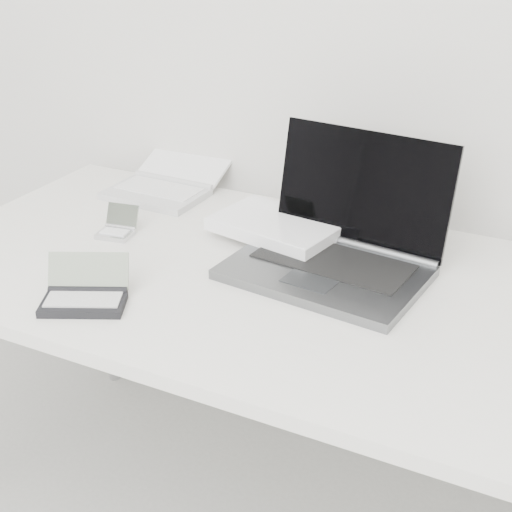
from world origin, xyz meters
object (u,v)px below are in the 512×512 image
at_px(laptop_large, 317,241).
at_px(palmtop_charcoal, 85,296).
at_px(desk, 277,296).
at_px(netbook_open_white, 166,184).

xyz_separation_m(laptop_large, palmtop_charcoal, (-0.33, -0.38, -0.03)).
distance_m(desk, laptop_large, 0.15).
bearing_deg(palmtop_charcoal, laptop_large, 23.82).
bearing_deg(palmtop_charcoal, netbook_open_white, 82.67).
xyz_separation_m(desk, netbook_open_white, (-0.47, 0.31, 0.07)).
xyz_separation_m(desk, laptop_large, (0.04, 0.12, 0.09)).
xyz_separation_m(netbook_open_white, palmtop_charcoal, (0.18, -0.58, -0.00)).
distance_m(desk, palmtop_charcoal, 0.40).
bearing_deg(palmtop_charcoal, desk, 17.25).
relative_size(netbook_open_white, palmtop_charcoal, 1.66).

